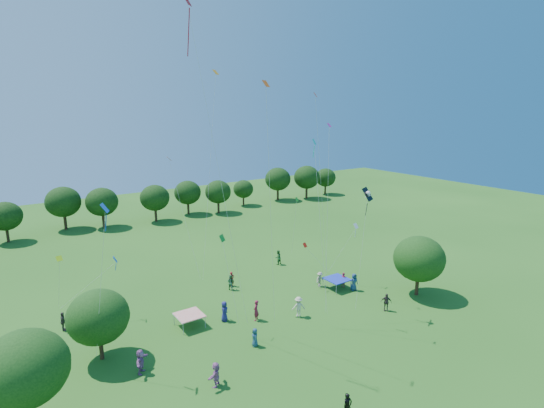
{
  "coord_description": "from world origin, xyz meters",
  "views": [
    {
      "loc": [
        -18.1,
        -12.43,
        18.3
      ],
      "look_at": [
        0.0,
        14.0,
        11.0
      ],
      "focal_mm": 28.0,
      "sensor_mm": 36.0,
      "label": 1
    }
  ],
  "objects_px": {
    "tent_blue": "(337,279)",
    "pirate_kite": "(368,195)",
    "tent_red_stripe": "(189,315)",
    "man_in_black": "(348,406)",
    "near_tree_north": "(98,317)",
    "near_tree_west": "(25,369)",
    "near_tree_east": "(419,259)",
    "red_high_kite": "(202,82)"
  },
  "relations": [
    {
      "from": "near_tree_west",
      "to": "man_in_black",
      "type": "xyz_separation_m",
      "value": [
        15.77,
        -9.4,
        -3.3
      ]
    },
    {
      "from": "tent_red_stripe",
      "to": "man_in_black",
      "type": "height_order",
      "value": "man_in_black"
    },
    {
      "from": "near_tree_west",
      "to": "pirate_kite",
      "type": "bearing_deg",
      "value": -0.54
    },
    {
      "from": "near_tree_north",
      "to": "near_tree_west",
      "type": "bearing_deg",
      "value": -132.87
    },
    {
      "from": "pirate_kite",
      "to": "near_tree_north",
      "type": "bearing_deg",
      "value": 165.18
    },
    {
      "from": "tent_red_stripe",
      "to": "red_high_kite",
      "type": "relative_size",
      "value": 0.09
    },
    {
      "from": "red_high_kite",
      "to": "tent_red_stripe",
      "type": "bearing_deg",
      "value": 91.44
    },
    {
      "from": "near_tree_north",
      "to": "near_tree_east",
      "type": "xyz_separation_m",
      "value": [
        28.67,
        -6.2,
        0.4
      ]
    },
    {
      "from": "tent_red_stripe",
      "to": "red_high_kite",
      "type": "xyz_separation_m",
      "value": [
        0.1,
        -3.86,
        18.99
      ]
    },
    {
      "from": "near_tree_east",
      "to": "tent_red_stripe",
      "type": "bearing_deg",
      "value": 161.86
    },
    {
      "from": "near_tree_north",
      "to": "red_high_kite",
      "type": "relative_size",
      "value": 0.23
    },
    {
      "from": "man_in_black",
      "to": "red_high_kite",
      "type": "xyz_separation_m",
      "value": [
        -3.26,
        11.76,
        19.21
      ]
    },
    {
      "from": "near_tree_north",
      "to": "tent_red_stripe",
      "type": "distance_m",
      "value": 7.77
    },
    {
      "from": "tent_blue",
      "to": "pirate_kite",
      "type": "bearing_deg",
      "value": -107.55
    },
    {
      "from": "near_tree_west",
      "to": "red_high_kite",
      "type": "relative_size",
      "value": 0.26
    },
    {
      "from": "man_in_black",
      "to": "near_tree_east",
      "type": "bearing_deg",
      "value": 32.63
    },
    {
      "from": "tent_red_stripe",
      "to": "near_tree_west",
      "type": "bearing_deg",
      "value": -153.37
    },
    {
      "from": "pirate_kite",
      "to": "red_high_kite",
      "type": "relative_size",
      "value": 0.43
    },
    {
      "from": "near_tree_north",
      "to": "tent_red_stripe",
      "type": "xyz_separation_m",
      "value": [
        7.36,
        0.79,
        -2.37
      ]
    },
    {
      "from": "near_tree_east",
      "to": "pirate_kite",
      "type": "height_order",
      "value": "pirate_kite"
    },
    {
      "from": "near_tree_east",
      "to": "pirate_kite",
      "type": "distance_m",
      "value": 10.12
    },
    {
      "from": "near_tree_west",
      "to": "near_tree_north",
      "type": "bearing_deg",
      "value": 47.13
    },
    {
      "from": "tent_red_stripe",
      "to": "tent_blue",
      "type": "relative_size",
      "value": 1.0
    },
    {
      "from": "near_tree_west",
      "to": "tent_red_stripe",
      "type": "distance_m",
      "value": 14.21
    },
    {
      "from": "near_tree_east",
      "to": "red_high_kite",
      "type": "height_order",
      "value": "red_high_kite"
    },
    {
      "from": "near_tree_west",
      "to": "near_tree_east",
      "type": "bearing_deg",
      "value": -1.3
    },
    {
      "from": "tent_red_stripe",
      "to": "man_in_black",
      "type": "bearing_deg",
      "value": -77.86
    },
    {
      "from": "near_tree_north",
      "to": "near_tree_east",
      "type": "relative_size",
      "value": 0.89
    },
    {
      "from": "man_in_black",
      "to": "pirate_kite",
      "type": "relative_size",
      "value": 0.16
    },
    {
      "from": "near_tree_east",
      "to": "man_in_black",
      "type": "relative_size",
      "value": 3.72
    },
    {
      "from": "near_tree_north",
      "to": "pirate_kite",
      "type": "bearing_deg",
      "value": -14.82
    },
    {
      "from": "pirate_kite",
      "to": "tent_red_stripe",
      "type": "bearing_deg",
      "value": 155.39
    },
    {
      "from": "near_tree_west",
      "to": "man_in_black",
      "type": "distance_m",
      "value": 18.65
    },
    {
      "from": "tent_blue",
      "to": "tent_red_stripe",
      "type": "bearing_deg",
      "value": 175.03
    },
    {
      "from": "near_tree_north",
      "to": "near_tree_east",
      "type": "height_order",
      "value": "near_tree_east"
    },
    {
      "from": "tent_blue",
      "to": "pirate_kite",
      "type": "relative_size",
      "value": 0.21
    },
    {
      "from": "near_tree_east",
      "to": "tent_blue",
      "type": "relative_size",
      "value": 2.75
    },
    {
      "from": "near_tree_north",
      "to": "tent_red_stripe",
      "type": "height_order",
      "value": "near_tree_north"
    },
    {
      "from": "near_tree_east",
      "to": "man_in_black",
      "type": "distance_m",
      "value": 20.14
    },
    {
      "from": "near_tree_west",
      "to": "tent_blue",
      "type": "distance_m",
      "value": 28.73
    },
    {
      "from": "near_tree_north",
      "to": "tent_blue",
      "type": "bearing_deg",
      "value": -1.45
    },
    {
      "from": "near_tree_west",
      "to": "tent_red_stripe",
      "type": "relative_size",
      "value": 2.85
    }
  ]
}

